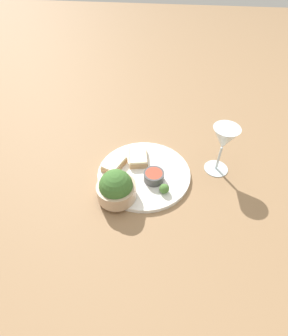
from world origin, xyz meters
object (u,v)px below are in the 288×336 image
Objects in this scene: salad_bowl at (116,188)px; cheese_toast_near at (138,157)px; cheese_toast_far at (114,164)px; wine_glass at (224,140)px; sauce_ramekin at (154,176)px.

cheese_toast_near is at bearing -14.90° from salad_bowl.
cheese_toast_far is at bearing 120.14° from cheese_toast_near.
salad_bowl is 1.20× the size of cheese_toast_far.
cheese_toast_far is (-0.04, 0.07, 0.00)m from cheese_toast_near.
salad_bowl is at bearing 165.10° from cheese_toast_near.
wine_glass is at bearing -62.23° from salad_bowl.
wine_glass reaches higher than sauce_ramekin.
salad_bowl is 0.68× the size of wine_glass.
sauce_ramekin reaches higher than cheese_toast_far.
cheese_toast_near is 0.57× the size of wine_glass.
cheese_toast_near and cheese_toast_far have the same top height.
wine_glass is at bearing -82.86° from cheese_toast_far.
cheese_toast_near is at bearing 35.15° from sauce_ramekin.
salad_bowl is 0.17m from cheese_toast_near.
salad_bowl is 1.19× the size of cheese_toast_near.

